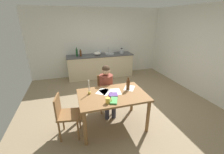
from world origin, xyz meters
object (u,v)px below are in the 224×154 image
Objects in this scene: chair_at_table at (106,91)px; sink_unit at (109,53)px; chair_side_empty at (65,114)px; coffee_mug at (108,100)px; wine_glass_by_kettle at (98,51)px; bottle_oil at (77,53)px; mixing_bowl at (97,53)px; dining_table at (112,99)px; candlestick at (89,90)px; bottle_vinegar at (81,53)px; wine_glass_near_sink at (101,51)px; stovetop_kettle at (121,51)px; person_seated at (107,87)px; book_magazine at (113,95)px; wine_bottle_on_table at (128,85)px; book_cookery at (114,101)px.

chair_at_table is 2.47× the size of sink_unit.
chair_side_empty is 0.87m from coffee_mug.
wine_glass_by_kettle is (0.30, 2.41, 0.51)m from chair_at_table.
mixing_bowl is at bearing -1.83° from bottle_oil.
dining_table is at bearing -104.62° from sink_unit.
candlestick is 2.77m from bottle_vinegar.
coffee_mug is 3.44m from wine_glass_by_kettle.
dining_table is 5.02× the size of mixing_bowl.
chair_at_table is 5.76× the size of wine_glass_by_kettle.
bottle_vinegar reaches higher than wine_glass_near_sink.
coffee_mug is at bearing -18.33° from chair_side_empty.
chair_at_table is 2.62m from stovetop_kettle.
candlestick reaches higher than mixing_bowl.
sink_unit reaches higher than dining_table.
bottle_oil is (-0.50, 2.25, 0.53)m from chair_at_table.
stovetop_kettle is at bearing 53.41° from chair_side_empty.
bottle_oil is (-0.50, 2.40, 0.36)m from person_seated.
book_magazine is 3.19m from wine_glass_near_sink.
wine_bottle_on_table is (1.33, 0.14, 0.38)m from chair_side_empty.
bottle_vinegar is (-0.35, 2.96, 0.24)m from book_magazine.
person_seated reaches higher than bottle_vinegar.
wine_glass_by_kettle is at bearing 170.91° from stovetop_kettle.
candlestick is (0.50, 0.19, 0.34)m from chair_side_empty.
stovetop_kettle is (0.50, -0.00, 0.08)m from sink_unit.
chair_at_table is 3.12× the size of wine_bottle_on_table.
bottle_vinegar reaches higher than sink_unit.
wine_glass_by_kettle is (0.31, 2.55, 0.33)m from person_seated.
bottle_vinegar is 0.71m from wine_glass_by_kettle.
bottle_vinegar is at bearing -164.13° from wine_glass_by_kettle.
chair_at_table is at bearing 78.44° from coffee_mug.
person_seated is at bearing 76.59° from coffee_mug.
wine_glass_near_sink is (0.45, 3.15, 0.23)m from book_magazine.
wine_bottle_on_table is 1.09× the size of bottle_vinegar.
person_seated is 2.53m from sink_unit.
wine_bottle_on_table is at bearing 5.99° from chair_side_empty.
bottle_vinegar is (0.10, 2.76, 0.16)m from candlestick.
mixing_bowl reaches higher than book_cookery.
sink_unit is 1.25m from bottle_oil.
book_magazine is at bearing -112.92° from stovetop_kettle.
chair_side_empty is 2.79× the size of bottle_oil.
stovetop_kettle is at bearing 72.66° from wine_bottle_on_table.
dining_table is 8.97× the size of wine_glass_near_sink.
book_magazine is at bearing -83.28° from bottle_vinegar.
book_cookery is (-0.05, -0.27, 0.12)m from dining_table.
wine_bottle_on_table is at bearing -73.27° from bottle_oil.
book_cookery is 1.58× the size of wine_glass_by_kettle.
dining_table is 8.06× the size of book_magazine.
stovetop_kettle reaches higher than book_cookery.
wine_glass_near_sink is at bearing 103.32° from book_cookery.
sink_unit reaches higher than wine_glass_near_sink.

